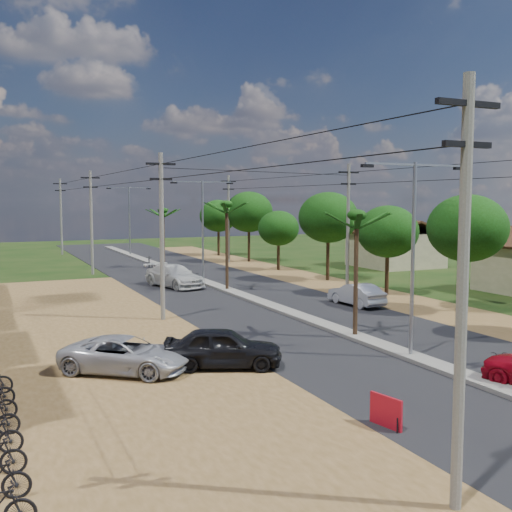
{
  "coord_description": "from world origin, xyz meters",
  "views": [
    {
      "loc": [
        -15.88,
        -19.16,
        6.5
      ],
      "look_at": [
        -0.21,
        14.64,
        3.0
      ],
      "focal_mm": 42.0,
      "sensor_mm": 36.0,
      "label": 1
    }
  ],
  "objects_px": {
    "car_parked_silver": "(125,356)",
    "car_parked_dark": "(223,348)",
    "car_silver_mid": "(356,295)",
    "moto_rider_east": "(503,368)",
    "car_white_far": "(175,277)",
    "roadside_sign": "(386,412)"
  },
  "relations": [
    {
      "from": "car_silver_mid",
      "to": "moto_rider_east",
      "type": "height_order",
      "value": "car_silver_mid"
    },
    {
      "from": "car_silver_mid",
      "to": "moto_rider_east",
      "type": "xyz_separation_m",
      "value": [
        -3.8,
        -14.9,
        -0.26
      ]
    },
    {
      "from": "car_parked_dark",
      "to": "moto_rider_east",
      "type": "distance_m",
      "value": 10.38
    },
    {
      "from": "car_parked_silver",
      "to": "car_parked_dark",
      "type": "distance_m",
      "value": 3.69
    },
    {
      "from": "moto_rider_east",
      "to": "car_white_far",
      "type": "bearing_deg",
      "value": -57.52
    },
    {
      "from": "car_silver_mid",
      "to": "roadside_sign",
      "type": "height_order",
      "value": "car_silver_mid"
    },
    {
      "from": "car_silver_mid",
      "to": "car_parked_silver",
      "type": "xyz_separation_m",
      "value": [
        -16.08,
        -8.36,
        -0.01
      ]
    },
    {
      "from": "car_parked_silver",
      "to": "car_parked_dark",
      "type": "height_order",
      "value": "car_parked_dark"
    },
    {
      "from": "car_parked_silver",
      "to": "car_parked_dark",
      "type": "relative_size",
      "value": 1.06
    },
    {
      "from": "car_parked_dark",
      "to": "car_parked_silver",
      "type": "bearing_deg",
      "value": 99.46
    },
    {
      "from": "car_white_far",
      "to": "car_parked_dark",
      "type": "height_order",
      "value": "car_white_far"
    },
    {
      "from": "car_silver_mid",
      "to": "car_parked_dark",
      "type": "relative_size",
      "value": 0.91
    },
    {
      "from": "car_silver_mid",
      "to": "car_parked_silver",
      "type": "distance_m",
      "value": 18.12
    },
    {
      "from": "car_white_far",
      "to": "roadside_sign",
      "type": "distance_m",
      "value": 29.24
    },
    {
      "from": "car_parked_silver",
      "to": "roadside_sign",
      "type": "relative_size",
      "value": 4.28
    },
    {
      "from": "moto_rider_east",
      "to": "car_parked_dark",
      "type": "bearing_deg",
      "value": -8.96
    },
    {
      "from": "car_silver_mid",
      "to": "car_parked_dark",
      "type": "distance_m",
      "value": 15.55
    },
    {
      "from": "car_white_far",
      "to": "moto_rider_east",
      "type": "distance_m",
      "value": 27.39
    },
    {
      "from": "car_silver_mid",
      "to": "car_parked_dark",
      "type": "height_order",
      "value": "car_parked_dark"
    },
    {
      "from": "car_silver_mid",
      "to": "moto_rider_east",
      "type": "distance_m",
      "value": 15.38
    },
    {
      "from": "car_parked_silver",
      "to": "moto_rider_east",
      "type": "height_order",
      "value": "car_parked_silver"
    },
    {
      "from": "car_white_far",
      "to": "car_silver_mid",
      "type": "bearing_deg",
      "value": -73.67
    }
  ]
}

